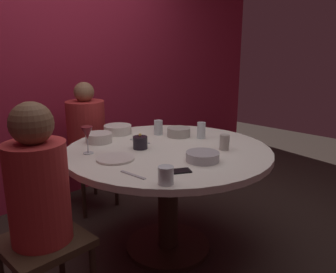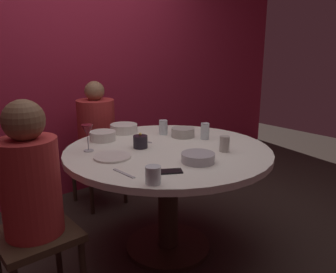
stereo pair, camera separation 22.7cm
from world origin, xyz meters
The scene contains 19 objects.
ground_plane centered at (0.00, 0.00, 0.00)m, with size 8.00×8.00×0.00m, color #2D231E.
back_wall centered at (0.00, 1.42, 1.30)m, with size 6.00×0.10×2.60m, color maroon.
dining_table centered at (0.00, 0.00, 0.60)m, with size 1.37×1.37×0.75m.
seated_diner_left centered at (-0.91, 0.00, 0.73)m, with size 0.40×0.40×1.17m.
seated_diner_back centered at (0.00, 0.99, 0.70)m, with size 0.40×0.40×1.13m.
candle_holder centered at (-0.14, 0.12, 0.80)m, with size 0.10×0.10×0.11m.
wine_glass centered at (-0.44, 0.28, 0.88)m, with size 0.08×0.08×0.18m.
dinner_plate centered at (-0.39, 0.06, 0.76)m, with size 0.23×0.23×0.01m, color silver.
cell_phone centered at (-0.29, -0.35, 0.76)m, with size 0.07×0.14×0.01m, color black.
bowl_serving_large centered at (-0.05, -0.33, 0.78)m, with size 0.20×0.20×0.05m, color #B7B7BC.
bowl_salad_center centered at (-0.24, 0.46, 0.79)m, with size 0.19×0.19×0.07m, color silver.
bowl_small_white centered at (0.01, 0.55, 0.79)m, with size 0.21×0.21×0.07m, color silver.
bowl_sauce_side centered at (0.28, 0.16, 0.79)m, with size 0.17×0.17×0.07m, color #B2ADA3.
cup_near_candle centered at (0.35, 0.00, 0.81)m, with size 0.06×0.06×0.12m, color silver.
cup_by_left_diner centered at (-0.45, -0.42, 0.80)m, with size 0.08×0.08×0.09m, color silver.
cup_by_right_diner centered at (0.23, -0.29, 0.80)m, with size 0.06×0.06×0.10m, color #B2ADA3.
cup_center_front centered at (0.21, 0.31, 0.81)m, with size 0.07×0.07×0.11m, color silver.
fork_near_plate centered at (-0.03, 0.26, 0.76)m, with size 0.02×0.18×0.01m, color #B7B7BC.
knife_near_plate centered at (-0.49, -0.21, 0.76)m, with size 0.02×0.18×0.01m, color #B7B7BC.
Camera 1 is at (-1.58, -1.52, 1.42)m, focal length 36.54 mm.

